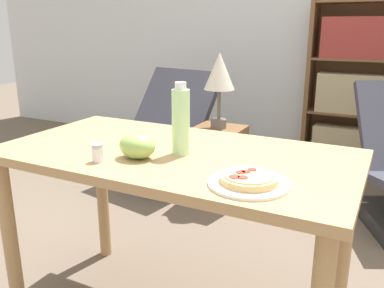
{
  "coord_description": "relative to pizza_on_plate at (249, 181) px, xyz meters",
  "views": [
    {
      "loc": [
        0.69,
        -1.28,
        1.23
      ],
      "look_at": [
        0.07,
        -0.07,
        0.83
      ],
      "focal_mm": 38.0,
      "sensor_mm": 36.0,
      "label": 1
    }
  ],
  "objects": [
    {
      "name": "wall_back",
      "position": [
        -0.33,
        2.83,
        0.51
      ],
      "size": [
        8.0,
        0.05,
        2.6
      ],
      "color": "silver",
      "rests_on": "ground_plane"
    },
    {
      "name": "dining_table",
      "position": [
        -0.37,
        0.2,
        -0.12
      ],
      "size": [
        1.35,
        0.71,
        0.77
      ],
      "color": "tan",
      "rests_on": "ground_plane"
    },
    {
      "name": "pizza_on_plate",
      "position": [
        0.0,
        0.0,
        0.0
      ],
      "size": [
        0.25,
        0.25,
        0.04
      ],
      "color": "white",
      "rests_on": "dining_table"
    },
    {
      "name": "grape_bunch",
      "position": [
        -0.44,
        0.06,
        0.03
      ],
      "size": [
        0.14,
        0.11,
        0.09
      ],
      "color": "#93BC5B",
      "rests_on": "dining_table"
    },
    {
      "name": "drink_bottle",
      "position": [
        -0.33,
        0.18,
        0.11
      ],
      "size": [
        0.07,
        0.07,
        0.27
      ],
      "color": "#B7EAA3",
      "rests_on": "dining_table"
    },
    {
      "name": "salt_shaker",
      "position": [
        -0.54,
        -0.03,
        0.02
      ],
      "size": [
        0.04,
        0.04,
        0.06
      ],
      "color": "white",
      "rests_on": "dining_table"
    },
    {
      "name": "lounge_chair_near",
      "position": [
        -1.27,
        1.6,
        -0.5
      ],
      "size": [
        0.8,
        0.87,
        0.88
      ],
      "rotation": [
        0.0,
        0.0,
        -0.18
      ],
      "color": "black",
      "rests_on": "ground_plane"
    },
    {
      "name": "bookshelf",
      "position": [
        0.07,
        2.67,
        -0.1
      ],
      "size": [
        0.87,
        0.27,
        1.44
      ],
      "color": "brown",
      "rests_on": "ground_plane"
    },
    {
      "name": "side_table",
      "position": [
        -0.72,
        1.46,
        -0.52
      ],
      "size": [
        0.34,
        0.34,
        0.54
      ],
      "color": "brown",
      "rests_on": "ground_plane"
    },
    {
      "name": "table_lamp",
      "position": [
        -0.72,
        1.46,
        0.12
      ],
      "size": [
        0.21,
        0.21,
        0.52
      ],
      "color": "#665B51",
      "rests_on": "side_table"
    }
  ]
}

